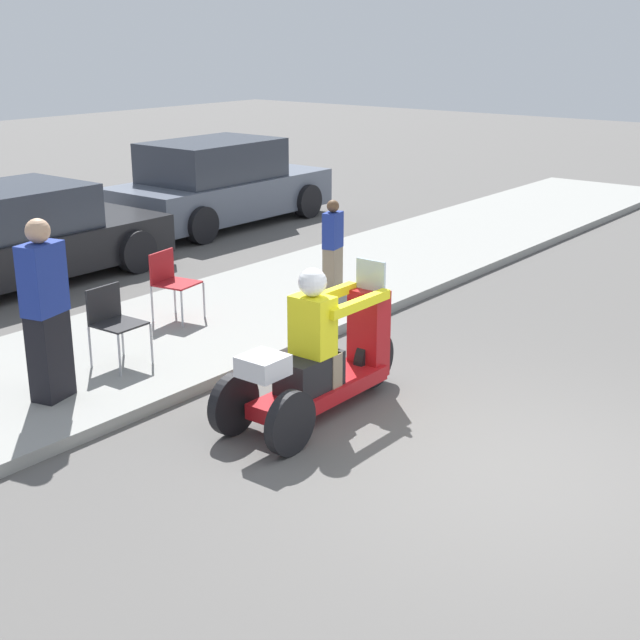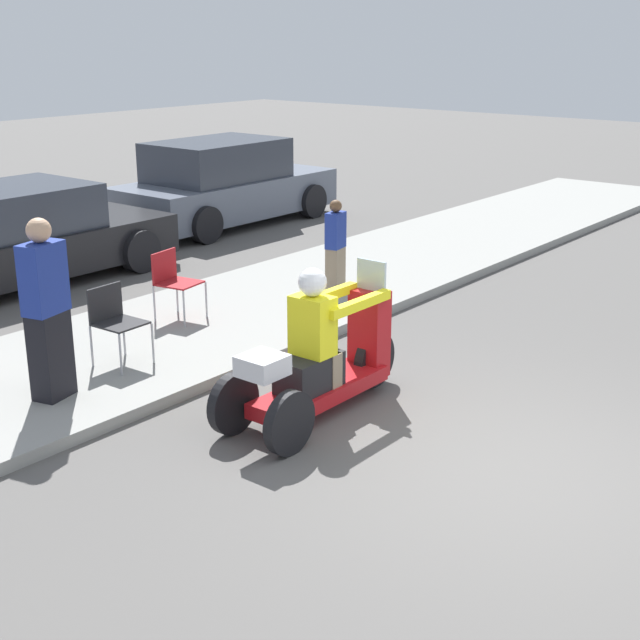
# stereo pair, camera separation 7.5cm
# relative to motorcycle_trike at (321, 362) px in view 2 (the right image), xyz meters

# --- Properties ---
(ground_plane) EXTENTS (60.00, 60.00, 0.00)m
(ground_plane) POSITION_rel_motorcycle_trike_xyz_m (0.02, -1.98, -0.51)
(ground_plane) COLOR #565451
(sidewalk_strip) EXTENTS (28.00, 2.80, 0.12)m
(sidewalk_strip) POSITION_rel_motorcycle_trike_xyz_m (0.02, 2.62, -0.45)
(sidewalk_strip) COLOR gray
(sidewalk_strip) RESTS_ON ground
(motorcycle_trike) EXTENTS (2.26, 0.76, 1.43)m
(motorcycle_trike) POSITION_rel_motorcycle_trike_xyz_m (0.00, 0.00, 0.00)
(motorcycle_trike) COLOR black
(motorcycle_trike) RESTS_ON ground
(spectator_near_curb) EXTENTS (0.46, 0.34, 1.72)m
(spectator_near_curb) POSITION_rel_motorcycle_trike_xyz_m (-1.50, 2.04, 0.44)
(spectator_near_curb) COLOR black
(spectator_near_curb) RESTS_ON sidewalk_strip
(spectator_with_child) EXTENTS (0.32, 0.23, 1.23)m
(spectator_with_child) POSITION_rel_motorcycle_trike_xyz_m (3.01, 2.17, 0.20)
(spectator_with_child) COLOR gray
(spectator_with_child) RESTS_ON sidewalk_strip
(folding_chair_curbside) EXTENTS (0.53, 0.53, 0.82)m
(folding_chair_curbside) POSITION_rel_motorcycle_trike_xyz_m (0.88, 2.98, 0.11)
(folding_chair_curbside) COLOR #A5A8AD
(folding_chair_curbside) RESTS_ON sidewalk_strip
(folding_chair_set_back) EXTENTS (0.48, 0.48, 0.82)m
(folding_chair_set_back) POSITION_rel_motorcycle_trike_xyz_m (-0.54, 2.30, 0.11)
(folding_chair_set_back) COLOR #A5A8AD
(folding_chair_set_back) RESTS_ON sidewalk_strip
(parked_car_lot_center) EXTENTS (4.38, 2.00, 1.55)m
(parked_car_lot_center) POSITION_rel_motorcycle_trike_xyz_m (5.65, 6.83, 0.22)
(parked_car_lot_center) COLOR slate
(parked_car_lot_center) RESTS_ON ground
(parked_car_lot_left) EXTENTS (4.46, 2.04, 1.38)m
(parked_car_lot_left) POSITION_rel_motorcycle_trike_xyz_m (0.83, 6.25, 0.15)
(parked_car_lot_left) COLOR black
(parked_car_lot_left) RESTS_ON ground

